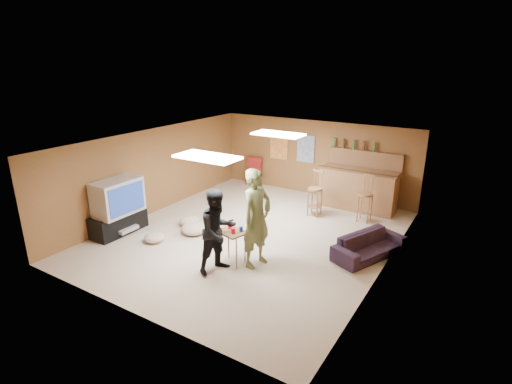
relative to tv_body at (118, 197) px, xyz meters
The scene contains 32 objects.
ground 3.18m from the tv_body, 29.51° to the left, with size 7.00×7.00×0.00m, color tan.
ceiling 3.31m from the tv_body, 29.51° to the left, with size 6.00×7.00×0.02m, color silver.
wall_back 5.66m from the tv_body, 62.08° to the left, with size 6.00×0.02×2.20m, color brown.
wall_front 3.33m from the tv_body, 37.04° to the right, with size 6.00×0.02×2.20m, color brown.
wall_left 1.55m from the tv_body, 103.13° to the left, with size 0.02×7.00×2.20m, color brown.
wall_right 5.85m from the tv_body, 14.87° to the left, with size 0.02×7.00×2.20m, color brown.
tv_stand 0.65m from the tv_body, behind, with size 0.55×1.30×0.50m, color black.
dvd_box 0.76m from the tv_body, ahead, with size 0.35×0.50×0.08m, color #B2B2B7.
tv_body is the anchor object (origin of this frame).
tv_screen 0.31m from the tv_body, ahead, with size 0.02×0.95×0.65m, color navy.
bar_counter 6.09m from the tv_body, 47.00° to the left, with size 2.00×0.60×1.10m, color brown.
bar_lip 5.91m from the tv_body, 45.34° to the left, with size 2.10×0.12×0.05m, color #452B16.
bar_shelf 6.45m from the tv_body, 49.74° to the left, with size 2.00×0.18×0.05m, color brown.
bar_backing 6.44m from the tv_body, 49.85° to the left, with size 2.00×0.14×0.60m, color brown.
poster_left 5.19m from the tv_body, 73.70° to the left, with size 0.60×0.03×0.85m, color #BF3F26.
poster_right 5.51m from the tv_body, 64.65° to the left, with size 0.55×0.03×0.80m, color #334C99.
folding_chair_stack 4.86m from the tv_body, 82.29° to the left, with size 0.50×0.14×0.90m, color maroon.
ceiling_panel_front 2.94m from the tv_body, ahead, with size 1.20×0.60×0.04m, color white.
ceiling_panel_back 3.99m from the tv_body, 45.54° to the left, with size 1.20×0.60×0.04m, color white.
person_olive 3.49m from the tv_body, ahead, with size 0.71×0.47×1.96m, color #606A3D.
person_black 2.97m from the tv_body, ahead, with size 0.80×0.62×1.64m, color black.
sofa 5.64m from the tv_body, 20.07° to the left, with size 1.65×0.64×0.48m, color black.
tray_table 3.09m from the tv_body, ahead, with size 0.53×0.43×0.69m, color #452B16.
cup_red_near 2.95m from the tv_body, ahead, with size 0.07×0.07×0.10m, color red.
cup_red_far 3.12m from the tv_body, ahead, with size 0.08×0.08×0.11m, color red.
cup_blue 3.20m from the tv_body, ahead, with size 0.08×0.08×0.11m, color #172FA1.
bar_stool_left 4.80m from the tv_body, 45.27° to the left, with size 0.34×0.34×1.08m, color brown, non-canonical shape.
bar_stool_right 5.90m from the tv_body, 38.74° to the left, with size 0.38×0.38×1.20m, color brown, non-canonical shape.
cushion_near_tv 1.87m from the tv_body, 30.64° to the left, with size 0.59×0.59×0.27m, color tan.
cushion_mid 1.77m from the tv_body, 48.47° to the left, with size 0.49×0.49×0.22m, color tan.
cushion_far 1.28m from the tv_body, ahead, with size 0.45×0.45×0.20m, color tan.
bottle_row 6.24m from the tv_body, 52.02° to the left, with size 1.20×0.08×0.26m, color #3F7233, non-canonical shape.
Camera 1 is at (4.53, -7.10, 3.91)m, focal length 28.00 mm.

